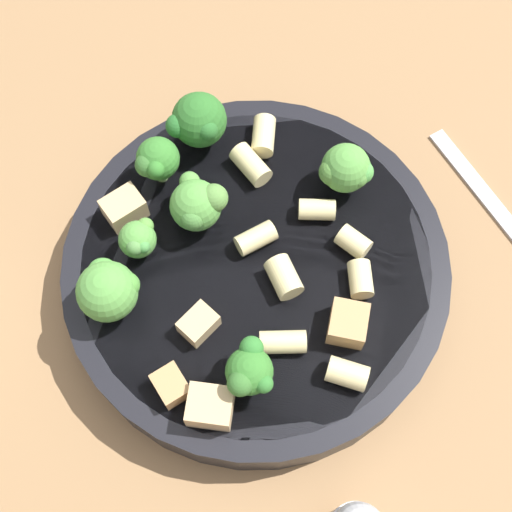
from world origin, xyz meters
TOP-DOWN VIEW (x-y plane):
  - ground_plane at (0.00, 0.00)m, footprint 2.00×2.00m
  - pasta_bowl at (0.00, 0.00)m, footprint 0.26×0.26m
  - broccoli_floret_0 at (0.05, 0.08)m, footprint 0.04×0.04m
  - broccoli_floret_1 at (0.05, -0.00)m, footprint 0.04×0.04m
  - broccoli_floret_2 at (0.07, 0.04)m, footprint 0.03×0.03m
  - broccoli_floret_3 at (0.09, -0.01)m, footprint 0.03×0.03m
  - broccoli_floret_4 at (-0.01, -0.08)m, footprint 0.04×0.03m
  - broccoli_floret_5 at (0.09, -0.05)m, footprint 0.04×0.04m
  - broccoli_floret_6 at (-0.05, 0.06)m, footprint 0.03×0.04m
  - rigatoni_0 at (-0.04, -0.05)m, footprint 0.02×0.02m
  - rigatoni_1 at (-0.02, -0.00)m, footprint 0.03×0.03m
  - rigatoni_2 at (-0.06, -0.03)m, footprint 0.03×0.03m
  - rigatoni_3 at (-0.05, 0.03)m, footprint 0.03×0.03m
  - rigatoni_4 at (0.05, -0.05)m, footprint 0.03×0.02m
  - rigatoni_5 at (-0.01, -0.05)m, footprint 0.03×0.03m
  - rigatoni_6 at (-0.09, 0.03)m, footprint 0.03×0.02m
  - rigatoni_7 at (0.01, -0.01)m, footprint 0.02×0.03m
  - rigatoni_8 at (0.05, -0.08)m, footprint 0.03×0.03m
  - chicken_chunk_0 at (0.00, 0.06)m, footprint 0.02×0.02m
  - chicken_chunk_1 at (-0.01, 0.10)m, footprint 0.03×0.02m
  - chicken_chunk_2 at (0.09, 0.03)m, footprint 0.03×0.03m
  - chicken_chunk_3 at (-0.07, 0.00)m, footprint 0.03×0.03m
  - chicken_chunk_4 at (-0.04, 0.09)m, footprint 0.04×0.03m

SIDE VIEW (x-z plane):
  - ground_plane at x=0.00m, z-range 0.00..0.00m
  - pasta_bowl at x=0.00m, z-range 0.00..0.04m
  - chicken_chunk_0 at x=0.00m, z-range 0.04..0.05m
  - rigatoni_7 at x=0.01m, z-range 0.04..0.05m
  - rigatoni_5 at x=-0.01m, z-range 0.04..0.05m
  - rigatoni_3 at x=-0.05m, z-range 0.04..0.05m
  - chicken_chunk_1 at x=-0.01m, z-range 0.04..0.05m
  - rigatoni_2 at x=-0.06m, z-range 0.04..0.05m
  - rigatoni_0 at x=-0.04m, z-range 0.04..0.05m
  - rigatoni_8 at x=0.05m, z-range 0.04..0.05m
  - rigatoni_4 at x=0.05m, z-range 0.04..0.05m
  - rigatoni_6 at x=-0.09m, z-range 0.04..0.05m
  - rigatoni_1 at x=-0.02m, z-range 0.04..0.06m
  - chicken_chunk_2 at x=0.09m, z-range 0.04..0.06m
  - chicken_chunk_3 at x=-0.07m, z-range 0.04..0.06m
  - chicken_chunk_4 at x=-0.04m, z-range 0.04..0.06m
  - broccoli_floret_2 at x=0.07m, z-range 0.04..0.07m
  - broccoli_floret_1 at x=0.05m, z-range 0.04..0.08m
  - broccoli_floret_6 at x=-0.05m, z-range 0.04..0.08m
  - broccoli_floret_0 at x=0.05m, z-range 0.04..0.08m
  - broccoli_floret_4 at x=-0.01m, z-range 0.04..0.08m
  - broccoli_floret_3 at x=0.09m, z-range 0.04..0.08m
  - broccoli_floret_5 at x=0.09m, z-range 0.04..0.09m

